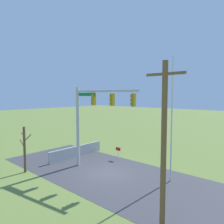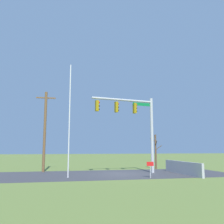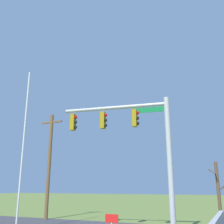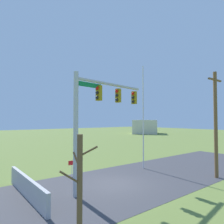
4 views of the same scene
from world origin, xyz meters
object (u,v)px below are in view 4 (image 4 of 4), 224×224
flagpole (143,117)px  distant_building (145,127)px  open_sign (72,165)px  signal_mast (98,109)px  utility_pole (216,122)px  bare_tree (80,187)px

flagpole → distant_building: size_ratio=1.08×
distant_building → open_sign: bearing=175.9°
distant_building → signal_mast: bearing=179.0°
flagpole → utility_pole: size_ratio=1.15×
bare_tree → distant_building: bearing=-139.5°
signal_mast → bare_tree: bearing=49.3°
bare_tree → utility_pole: bearing=-175.9°
open_sign → utility_pole: bearing=141.0°
signal_mast → utility_pole: utility_pole is taller
open_sign → signal_mast: bearing=90.9°
signal_mast → bare_tree: signal_mast is taller
flagpole → distant_building: (-33.64, -30.87, -2.45)m
signal_mast → distant_building: (-39.77, -32.80, -2.85)m
utility_pole → open_sign: 11.18m
distant_building → bare_tree: bearing=179.9°
open_sign → distant_building: size_ratio=0.15×
bare_tree → distant_building: 57.06m
bare_tree → open_sign: bare_tree is taller
bare_tree → distant_building: size_ratio=0.45×
flagpole → utility_pole: flagpole is taller
utility_pole → bare_tree: size_ratio=2.09×
flagpole → open_sign: (6.18, -1.44, -3.62)m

